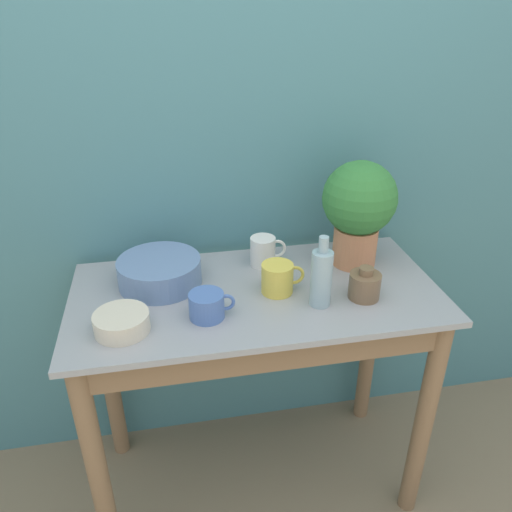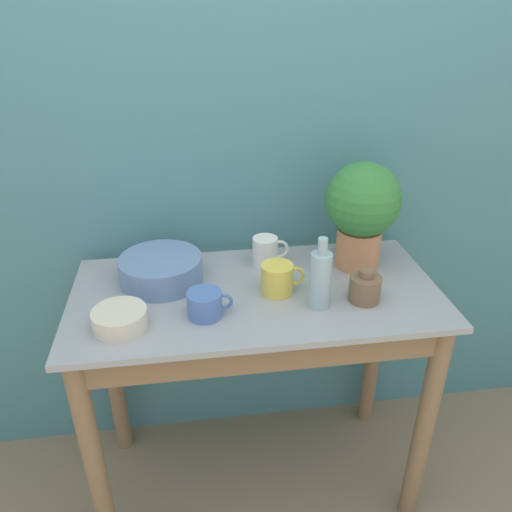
{
  "view_description": "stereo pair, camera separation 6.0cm",
  "coord_description": "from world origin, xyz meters",
  "px_view_note": "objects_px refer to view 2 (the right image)",
  "views": [
    {
      "loc": [
        -0.24,
        -1.0,
        1.65
      ],
      "look_at": [
        0.0,
        0.28,
        0.96
      ],
      "focal_mm": 35.0,
      "sensor_mm": 36.0,
      "label": 1
    },
    {
      "loc": [
        -0.19,
        -1.01,
        1.65
      ],
      "look_at": [
        0.0,
        0.28,
        0.96
      ],
      "focal_mm": 35.0,
      "sensor_mm": 36.0,
      "label": 2
    }
  ],
  "objects_px": {
    "bowl_small_cream": "(120,319)",
    "bottle_short": "(365,288)",
    "bottle_tall": "(320,279)",
    "mug_yellow": "(278,279)",
    "mug_blue": "(205,304)",
    "potted_plant": "(362,208)",
    "bowl_wash_large": "(161,270)",
    "mug_white": "(266,251)"
  },
  "relations": [
    {
      "from": "potted_plant",
      "to": "mug_white",
      "type": "distance_m",
      "value": 0.34
    },
    {
      "from": "potted_plant",
      "to": "bottle_tall",
      "type": "relative_size",
      "value": 1.61
    },
    {
      "from": "mug_blue",
      "to": "bottle_short",
      "type": "bearing_deg",
      "value": 1.74
    },
    {
      "from": "bowl_wash_large",
      "to": "mug_blue",
      "type": "xyz_separation_m",
      "value": [
        0.13,
        -0.21,
        -0.0
      ]
    },
    {
      "from": "bowl_wash_large",
      "to": "bottle_tall",
      "type": "height_order",
      "value": "bottle_tall"
    },
    {
      "from": "bottle_short",
      "to": "mug_white",
      "type": "xyz_separation_m",
      "value": [
        -0.25,
        0.26,
        0.01
      ]
    },
    {
      "from": "mug_blue",
      "to": "bowl_small_cream",
      "type": "distance_m",
      "value": 0.23
    },
    {
      "from": "bottle_short",
      "to": "bowl_small_cream",
      "type": "relative_size",
      "value": 0.67
    },
    {
      "from": "bottle_tall",
      "to": "mug_yellow",
      "type": "height_order",
      "value": "bottle_tall"
    },
    {
      "from": "mug_yellow",
      "to": "mug_white",
      "type": "height_order",
      "value": "mug_white"
    },
    {
      "from": "bowl_wash_large",
      "to": "mug_white",
      "type": "relative_size",
      "value": 2.13
    },
    {
      "from": "mug_blue",
      "to": "bowl_small_cream",
      "type": "relative_size",
      "value": 0.87
    },
    {
      "from": "bowl_wash_large",
      "to": "mug_blue",
      "type": "relative_size",
      "value": 1.97
    },
    {
      "from": "bottle_short",
      "to": "mug_blue",
      "type": "xyz_separation_m",
      "value": [
        -0.47,
        -0.01,
        -0.0
      ]
    },
    {
      "from": "bottle_tall",
      "to": "mug_yellow",
      "type": "distance_m",
      "value": 0.15
    },
    {
      "from": "mug_white",
      "to": "bowl_wash_large",
      "type": "bearing_deg",
      "value": -169.7
    },
    {
      "from": "potted_plant",
      "to": "bottle_short",
      "type": "height_order",
      "value": "potted_plant"
    },
    {
      "from": "mug_blue",
      "to": "mug_white",
      "type": "relative_size",
      "value": 1.08
    },
    {
      "from": "bowl_wash_large",
      "to": "mug_yellow",
      "type": "height_order",
      "value": "mug_yellow"
    },
    {
      "from": "potted_plant",
      "to": "bottle_tall",
      "type": "bearing_deg",
      "value": -130.22
    },
    {
      "from": "bottle_tall",
      "to": "mug_white",
      "type": "height_order",
      "value": "bottle_tall"
    },
    {
      "from": "bowl_small_cream",
      "to": "mug_blue",
      "type": "bearing_deg",
      "value": 5.08
    },
    {
      "from": "potted_plant",
      "to": "bottle_short",
      "type": "xyz_separation_m",
      "value": [
        -0.05,
        -0.21,
        -0.16
      ]
    },
    {
      "from": "potted_plant",
      "to": "mug_blue",
      "type": "distance_m",
      "value": 0.59
    },
    {
      "from": "mug_yellow",
      "to": "bottle_short",
      "type": "bearing_deg",
      "value": -17.99
    },
    {
      "from": "mug_blue",
      "to": "mug_yellow",
      "type": "bearing_deg",
      "value": 22.74
    },
    {
      "from": "bottle_short",
      "to": "mug_white",
      "type": "distance_m",
      "value": 0.36
    },
    {
      "from": "bottle_tall",
      "to": "mug_blue",
      "type": "xyz_separation_m",
      "value": [
        -0.33,
        -0.0,
        -0.05
      ]
    },
    {
      "from": "potted_plant",
      "to": "bowl_small_cream",
      "type": "xyz_separation_m",
      "value": [
        -0.75,
        -0.25,
        -0.18
      ]
    },
    {
      "from": "mug_blue",
      "to": "mug_white",
      "type": "height_order",
      "value": "mug_white"
    },
    {
      "from": "potted_plant",
      "to": "mug_white",
      "type": "relative_size",
      "value": 2.91
    },
    {
      "from": "mug_white",
      "to": "mug_yellow",
      "type": "bearing_deg",
      "value": -87.34
    },
    {
      "from": "mug_blue",
      "to": "bottle_tall",
      "type": "bearing_deg",
      "value": 0.7
    },
    {
      "from": "mug_yellow",
      "to": "mug_white",
      "type": "relative_size",
      "value": 1.1
    },
    {
      "from": "potted_plant",
      "to": "bowl_wash_large",
      "type": "height_order",
      "value": "potted_plant"
    },
    {
      "from": "potted_plant",
      "to": "bottle_tall",
      "type": "distance_m",
      "value": 0.31
    },
    {
      "from": "bottle_short",
      "to": "mug_blue",
      "type": "distance_m",
      "value": 0.47
    },
    {
      "from": "bowl_small_cream",
      "to": "bottle_short",
      "type": "bearing_deg",
      "value": 2.85
    },
    {
      "from": "potted_plant",
      "to": "mug_yellow",
      "type": "relative_size",
      "value": 2.65
    },
    {
      "from": "bottle_short",
      "to": "mug_white",
      "type": "relative_size",
      "value": 0.83
    },
    {
      "from": "bowl_wash_large",
      "to": "mug_white",
      "type": "xyz_separation_m",
      "value": [
        0.34,
        0.06,
        0.01
      ]
    },
    {
      "from": "mug_blue",
      "to": "bowl_small_cream",
      "type": "xyz_separation_m",
      "value": [
        -0.23,
        -0.02,
        -0.01
      ]
    }
  ]
}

